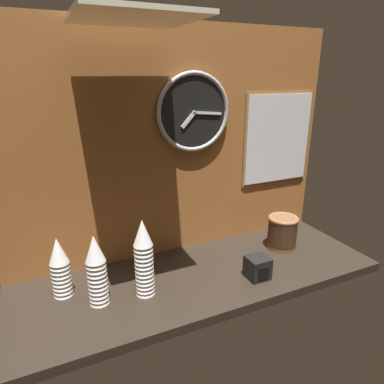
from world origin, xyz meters
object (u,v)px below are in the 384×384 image
Objects in this scene: menu_board at (278,139)px; napkin_dispenser at (258,268)px; cup_stack_left at (97,270)px; wall_clock at (194,112)px; cup_stack_center_left at (144,258)px; cup_stack_far_left at (60,267)px; bowl_stack_far_right at (282,232)px.

menu_board is 4.91× the size of napkin_dispenser.
wall_clock is (0.52, 0.26, 0.53)m from cup_stack_left.
cup_stack_center_left is (0.18, -0.02, 0.02)m from cup_stack_left.
wall_clock is (0.64, 0.15, 0.55)m from cup_stack_far_left.
cup_stack_center_left reaches higher than cup_stack_far_left.
cup_stack_left is 0.81× the size of wall_clock.
cup_stack_far_left is at bearing 177.22° from bowl_stack_far_right.
cup_stack_far_left is 0.53× the size of menu_board.
cup_stack_far_left is at bearing -172.08° from menu_board.
bowl_stack_far_right is (0.92, 0.06, -0.06)m from cup_stack_left.
bowl_stack_far_right is at bearing -26.54° from wall_clock.
menu_board is (0.09, 0.21, 0.43)m from bowl_stack_far_right.
cup_stack_center_left is 0.68× the size of menu_board.
bowl_stack_far_right is at bearing 6.04° from cup_stack_center_left.
menu_board reaches higher than cup_stack_center_left.
napkin_dispenser is (-0.27, -0.17, -0.04)m from bowl_stack_far_right.
wall_clock is 0.51m from menu_board.
cup_stack_center_left reaches higher than cup_stack_left.
cup_stack_left is 0.79m from wall_clock.
cup_stack_center_left is at bearing -23.22° from cup_stack_far_left.
cup_stack_left reaches higher than bowl_stack_far_right.
wall_clock is at bearing 109.52° from napkin_dispenser.
bowl_stack_far_right is at bearing -2.78° from cup_stack_far_left.
bowl_stack_far_right is 0.36× the size of menu_board.
bowl_stack_far_right is (0.74, 0.08, -0.07)m from cup_stack_center_left.
menu_board is (1.01, 0.27, 0.37)m from cup_stack_left.
cup_stack_far_left reaches higher than bowl_stack_far_right.
wall_clock is 0.75× the size of menu_board.
cup_stack_center_left reaches higher than bowl_stack_far_right.
wall_clock reaches higher than cup_stack_center_left.
cup_stack_far_left is 1.04m from bowl_stack_far_right.
bowl_stack_far_right is at bearing -113.61° from menu_board.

